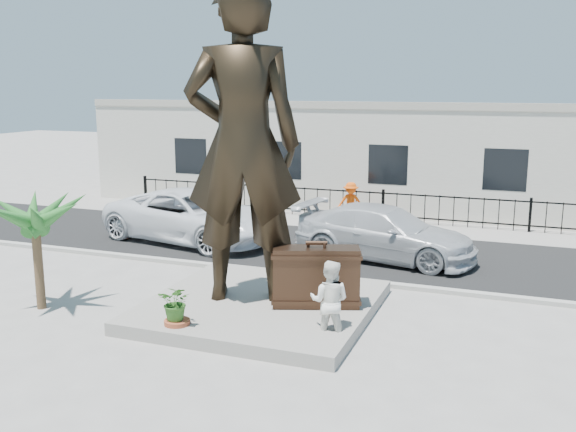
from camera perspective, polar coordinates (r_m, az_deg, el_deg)
name	(u,v)px	position (r m, az deg, el deg)	size (l,w,h in m)	color
ground	(256,337)	(14.16, -2.89, -10.70)	(100.00, 100.00, 0.00)	#9E9991
street	(351,250)	(21.37, 5.65, -3.00)	(40.00, 7.00, 0.01)	black
curb	(319,277)	(18.11, 2.78, -5.46)	(40.00, 0.25, 0.12)	#A5A399
far_sidewalk	(378,225)	(25.15, 8.01, -0.82)	(40.00, 2.50, 0.02)	#9E9991
plinth	(261,306)	(15.58, -2.39, -7.99)	(5.20, 5.20, 0.30)	gray
fence	(383,207)	(25.80, 8.43, 0.82)	(22.00, 0.10, 1.20)	black
building	(404,156)	(29.65, 10.25, 5.28)	(28.00, 7.00, 4.40)	silver
statue	(243,144)	(14.99, -4.03, 6.40)	(2.71, 1.78, 7.44)	black
suitcase	(316,277)	(14.94, 2.52, -5.41)	(1.99, 0.63, 1.40)	#332015
tourist	(330,301)	(13.67, 3.71, -7.57)	(0.86, 0.67, 1.78)	white
car_white	(192,216)	(22.52, -8.53, 0.02)	(2.95, 6.39, 1.77)	white
car_silver	(385,233)	(20.20, 8.61, -1.50)	(2.31, 5.69, 1.65)	silver
worker	(351,203)	(25.19, 5.59, 1.17)	(1.05, 0.60, 1.63)	#F2540C
palm_tree	(42,308)	(16.97, -21.03, -7.65)	(1.80, 1.80, 3.20)	#215C22
planter	(177,329)	(14.26, -9.81, -9.84)	(0.56, 0.56, 0.40)	#9A4628
shrub	(176,302)	(14.05, -9.89, -7.57)	(0.72, 0.62, 0.80)	#2D5D1E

